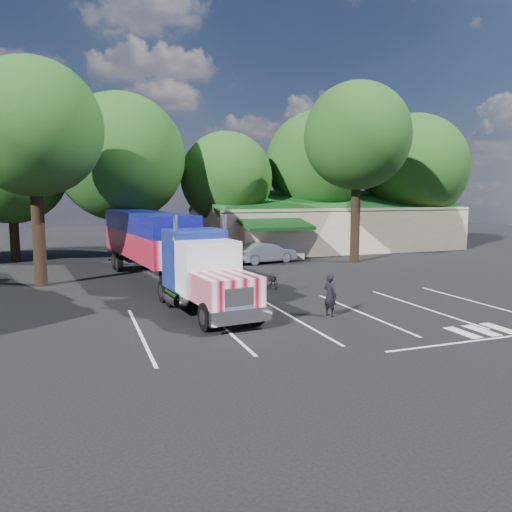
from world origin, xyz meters
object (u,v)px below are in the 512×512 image
object	(u,v)px
semi_truck	(159,243)
woman	(330,295)
bicycle	(273,280)
silver_sedan	(266,253)

from	to	relation	value
semi_truck	woman	xyz separation A→B (m)	(5.71, -9.90, -1.52)
woman	bicycle	world-z (taller)	woman
woman	bicycle	size ratio (longest dim) A/B	1.11
woman	bicycle	bearing A→B (deg)	-22.31
woman	semi_truck	bearing A→B (deg)	9.29
semi_truck	silver_sedan	distance (m)	11.37
semi_truck	silver_sedan	xyz separation A→B (m)	(9.11, 6.60, -1.65)
semi_truck	woman	world-z (taller)	semi_truck
semi_truck	bicycle	size ratio (longest dim) A/B	12.56
semi_truck	silver_sedan	size ratio (longest dim) A/B	4.35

